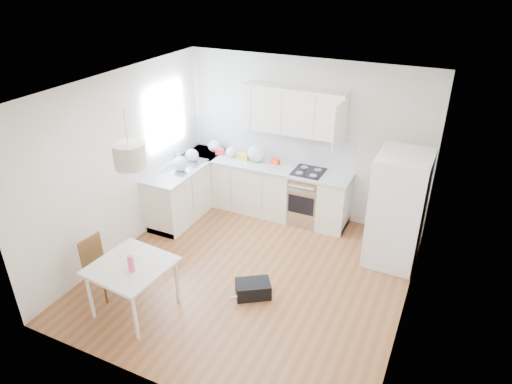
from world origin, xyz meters
TOP-DOWN VIEW (x-y plane):
  - floor at (0.00, 0.00)m, footprint 4.20×4.20m
  - ceiling at (0.00, 0.00)m, footprint 4.20×4.20m
  - wall_back at (0.00, 2.10)m, footprint 4.20×0.00m
  - wall_left at (-2.10, 0.00)m, footprint 0.00×4.20m
  - wall_right at (2.10, 0.00)m, footprint 0.00×4.20m
  - window_glassblock at (-2.09, 1.15)m, footprint 0.02×1.00m
  - cabinets_back at (-0.60, 1.80)m, footprint 3.00×0.60m
  - cabinets_left at (-1.80, 1.20)m, footprint 0.60×1.80m
  - counter_back at (-0.60, 1.80)m, footprint 3.02×0.64m
  - counter_left at (-1.80, 1.20)m, footprint 0.64×1.82m
  - backsplash_back at (-0.60, 2.09)m, footprint 3.00×0.01m
  - backsplash_left at (-2.09, 1.20)m, footprint 0.01×1.80m
  - upper_cabinets at (-0.15, 1.94)m, footprint 1.70×0.32m
  - range_oven at (0.20, 1.80)m, footprint 0.50×0.61m
  - sink at (-1.80, 1.15)m, footprint 0.50×0.80m
  - refrigerator at (1.75, 1.29)m, footprint 0.83×0.86m
  - dining_table at (-1.01, -1.26)m, footprint 0.97×0.97m
  - dining_chair at (-1.59, -1.17)m, footprint 0.38×0.38m
  - drink_bottle at (-0.92, -1.35)m, footprint 0.09×0.09m
  - gym_bag at (0.22, -0.37)m, footprint 0.55×0.50m
  - pendant_lamp at (-0.82, -1.23)m, footprint 0.36×0.36m
  - grocery_bag_a at (-1.63, 1.90)m, footprint 0.24×0.21m
  - grocery_bag_b at (-1.25, 1.83)m, footprint 0.21×0.18m
  - grocery_bag_c at (-0.76, 1.84)m, footprint 0.32×0.27m
  - grocery_bag_d at (-1.79, 1.39)m, footprint 0.23×0.20m
  - grocery_bag_e at (-1.74, 0.95)m, footprint 0.26×0.22m
  - snack_orange at (-0.42, 1.86)m, footprint 0.16×0.11m
  - snack_yellow at (-0.99, 1.80)m, footprint 0.17×0.11m
  - snack_red at (-1.49, 1.84)m, footprint 0.16×0.12m

SIDE VIEW (x-z plane):
  - floor at x=0.00m, z-range 0.00..0.00m
  - gym_bag at x=0.22m, z-range 0.00..0.21m
  - dining_chair at x=-1.59m, z-range 0.00..0.84m
  - cabinets_back at x=-0.60m, z-range 0.00..0.88m
  - cabinets_left at x=-1.80m, z-range 0.00..0.88m
  - range_oven at x=0.20m, z-range 0.00..0.88m
  - dining_table at x=-1.01m, z-range 0.28..0.99m
  - drink_bottle at x=-0.92m, z-range 0.71..0.96m
  - refrigerator at x=1.75m, z-range 0.00..1.70m
  - counter_back at x=-0.60m, z-range 0.88..0.92m
  - counter_left at x=-1.80m, z-range 0.88..0.92m
  - sink at x=-1.80m, z-range 0.84..0.99m
  - snack_orange at x=-0.42m, z-range 0.92..1.02m
  - snack_red at x=-1.49m, z-range 0.92..1.02m
  - snack_yellow at x=-0.99m, z-range 0.92..1.03m
  - grocery_bag_b at x=-1.25m, z-range 0.92..1.11m
  - grocery_bag_d at x=-1.79m, z-range 0.92..1.13m
  - grocery_bag_a at x=-1.63m, z-range 0.92..1.14m
  - grocery_bag_e at x=-1.74m, z-range 0.92..1.16m
  - grocery_bag_c at x=-0.76m, z-range 0.92..1.21m
  - backsplash_back at x=-0.60m, z-range 0.92..1.50m
  - backsplash_left at x=-2.09m, z-range 0.92..1.50m
  - wall_back at x=0.00m, z-range -0.75..3.45m
  - wall_left at x=-2.10m, z-range -0.75..3.45m
  - wall_right at x=2.10m, z-range -0.75..3.45m
  - window_glassblock at x=-2.09m, z-range 1.25..2.25m
  - upper_cabinets at x=-0.15m, z-range 1.50..2.25m
  - pendant_lamp at x=-0.82m, z-range 2.05..2.31m
  - ceiling at x=0.00m, z-range 2.70..2.70m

